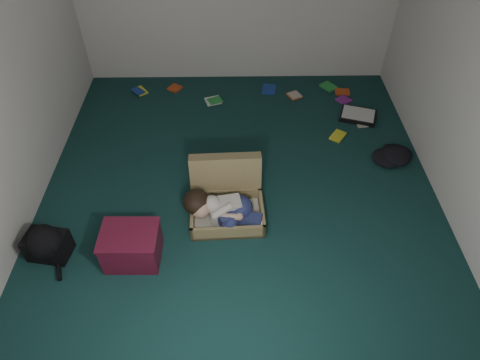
{
  "coord_description": "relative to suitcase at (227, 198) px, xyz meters",
  "views": [
    {
      "loc": [
        -0.04,
        -2.99,
        3.18
      ],
      "look_at": [
        0.0,
        -0.15,
        0.35
      ],
      "focal_mm": 32.0,
      "sensor_mm": 36.0,
      "label": 1
    }
  ],
  "objects": [
    {
      "name": "floor",
      "position": [
        0.13,
        0.19,
        -0.15
      ],
      "size": [
        4.5,
        4.5,
        0.0
      ],
      "primitive_type": "plane",
      "color": "#123533",
      "rests_on": "ground"
    },
    {
      "name": "book_scatter",
      "position": [
        0.67,
        1.86,
        -0.14
      ],
      "size": [
        2.98,
        1.26,
        0.02
      ],
      "color": "yellow",
      "rests_on": "floor"
    },
    {
      "name": "suitcase",
      "position": [
        0.0,
        0.0,
        0.0
      ],
      "size": [
        0.72,
        0.7,
        0.51
      ],
      "rotation": [
        0.0,
        0.0,
        0.04
      ],
      "color": "#968252",
      "rests_on": "floor"
    },
    {
      "name": "maroon_bin",
      "position": [
        -0.82,
        -0.57,
        0.02
      ],
      "size": [
        0.5,
        0.39,
        0.34
      ],
      "rotation": [
        0.0,
        0.0,
        -0.01
      ],
      "color": "#581126",
      "rests_on": "floor"
    },
    {
      "name": "backpack",
      "position": [
        -1.57,
        -0.52,
        -0.02
      ],
      "size": [
        0.49,
        0.42,
        0.26
      ],
      "primitive_type": null,
      "rotation": [
        0.0,
        0.0,
        -0.17
      ],
      "color": "black",
      "rests_on": "floor"
    },
    {
      "name": "person",
      "position": [
        -0.04,
        -0.18,
        0.04
      ],
      "size": [
        0.76,
        0.35,
        0.32
      ],
      "rotation": [
        0.0,
        0.0,
        0.04
      ],
      "color": "beige",
      "rests_on": "suitcase"
    },
    {
      "name": "paper_tray",
      "position": [
        1.61,
        1.47,
        -0.12
      ],
      "size": [
        0.5,
        0.44,
        0.06
      ],
      "rotation": [
        0.0,
        0.0,
        -0.32
      ],
      "color": "black",
      "rests_on": "floor"
    },
    {
      "name": "clothing_pile",
      "position": [
        1.83,
        0.69,
        -0.09
      ],
      "size": [
        0.5,
        0.46,
        0.13
      ],
      "primitive_type": null,
      "rotation": [
        0.0,
        0.0,
        -0.4
      ],
      "color": "black",
      "rests_on": "floor"
    }
  ]
}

